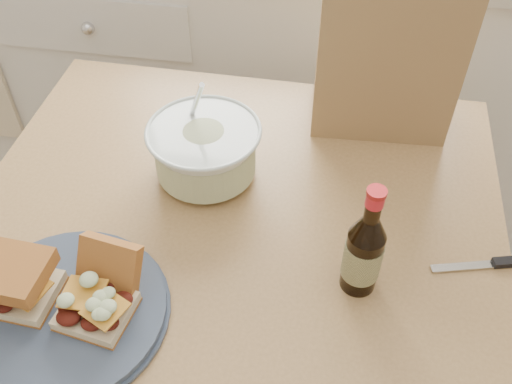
% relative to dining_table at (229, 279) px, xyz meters
% --- Properties ---
extents(cabinet_run, '(2.50, 0.64, 0.94)m').
position_rel_dining_table_xyz_m(cabinet_run, '(-0.01, 0.98, -0.20)').
color(cabinet_run, white).
rests_on(cabinet_run, ground).
extents(dining_table, '(0.95, 0.95, 0.78)m').
position_rel_dining_table_xyz_m(dining_table, '(0.00, 0.00, 0.00)').
color(dining_table, tan).
rests_on(dining_table, ground).
extents(plate, '(0.30, 0.30, 0.02)m').
position_rel_dining_table_xyz_m(plate, '(-0.21, -0.19, 0.12)').
color(plate, '#3C4960').
rests_on(plate, dining_table).
extents(sandwich_left, '(0.11, 0.10, 0.08)m').
position_rel_dining_table_xyz_m(sandwich_left, '(-0.28, -0.18, 0.17)').
color(sandwich_left, beige).
rests_on(sandwich_left, plate).
extents(sandwich_right, '(0.11, 0.15, 0.09)m').
position_rel_dining_table_xyz_m(sandwich_right, '(-0.15, -0.17, 0.16)').
color(sandwich_right, beige).
rests_on(sandwich_right, plate).
extents(coleslaw_bowl, '(0.21, 0.21, 0.21)m').
position_rel_dining_table_xyz_m(coleslaw_bowl, '(-0.07, 0.15, 0.17)').
color(coleslaw_bowl, white).
rests_on(coleslaw_bowl, dining_table).
extents(beer_bottle, '(0.06, 0.06, 0.21)m').
position_rel_dining_table_xyz_m(beer_bottle, '(0.22, -0.05, 0.19)').
color(beer_bottle, black).
rests_on(beer_bottle, dining_table).
extents(knife, '(0.17, 0.06, 0.01)m').
position_rel_dining_table_xyz_m(knife, '(0.45, 0.02, 0.12)').
color(knife, silver).
rests_on(knife, dining_table).
extents(paper_bag, '(0.27, 0.19, 0.34)m').
position_rel_dining_table_xyz_m(paper_bag, '(0.24, 0.38, 0.29)').
color(paper_bag, '#A57B4F').
rests_on(paper_bag, dining_table).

